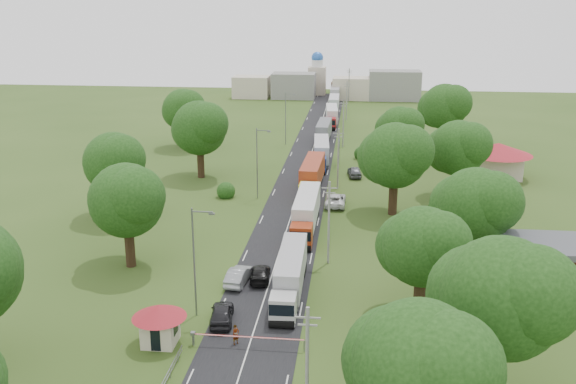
# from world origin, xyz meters

# --- Properties ---
(ground) EXTENTS (260.00, 260.00, 0.00)m
(ground) POSITION_xyz_m (0.00, 0.00, 0.00)
(ground) COLOR #2F4918
(ground) RESTS_ON ground
(road) EXTENTS (8.00, 200.00, 0.04)m
(road) POSITION_xyz_m (0.00, 20.00, 0.00)
(road) COLOR black
(road) RESTS_ON ground
(boom_barrier) EXTENTS (9.22, 0.35, 1.18)m
(boom_barrier) POSITION_xyz_m (-1.36, -25.00, 0.89)
(boom_barrier) COLOR slate
(boom_barrier) RESTS_ON ground
(guard_booth) EXTENTS (4.40, 4.40, 3.45)m
(guard_booth) POSITION_xyz_m (-7.20, -25.00, 2.16)
(guard_booth) COLOR beige
(guard_booth) RESTS_ON ground
(info_sign) EXTENTS (0.12, 3.10, 4.10)m
(info_sign) POSITION_xyz_m (5.20, 35.00, 3.00)
(info_sign) COLOR slate
(info_sign) RESTS_ON ground
(pole_0) EXTENTS (1.60, 0.24, 9.00)m
(pole_0) POSITION_xyz_m (5.50, -35.00, 4.68)
(pole_0) COLOR gray
(pole_0) RESTS_ON ground
(pole_1) EXTENTS (1.60, 0.24, 9.00)m
(pole_1) POSITION_xyz_m (5.50, -7.00, 4.68)
(pole_1) COLOR gray
(pole_1) RESTS_ON ground
(pole_2) EXTENTS (1.60, 0.24, 9.00)m
(pole_2) POSITION_xyz_m (5.50, 21.00, 4.68)
(pole_2) COLOR gray
(pole_2) RESTS_ON ground
(pole_3) EXTENTS (1.60, 0.24, 9.00)m
(pole_3) POSITION_xyz_m (5.50, 49.00, 4.68)
(pole_3) COLOR gray
(pole_3) RESTS_ON ground
(pole_4) EXTENTS (1.60, 0.24, 9.00)m
(pole_4) POSITION_xyz_m (5.50, 77.00, 4.68)
(pole_4) COLOR gray
(pole_4) RESTS_ON ground
(pole_5) EXTENTS (1.60, 0.24, 9.00)m
(pole_5) POSITION_xyz_m (5.50, 105.00, 4.68)
(pole_5) COLOR gray
(pole_5) RESTS_ON ground
(lamp_0) EXTENTS (2.03, 0.22, 10.00)m
(lamp_0) POSITION_xyz_m (-5.35, -20.00, 5.55)
(lamp_0) COLOR slate
(lamp_0) RESTS_ON ground
(lamp_1) EXTENTS (2.03, 0.22, 10.00)m
(lamp_1) POSITION_xyz_m (-5.35, 15.00, 5.55)
(lamp_1) COLOR slate
(lamp_1) RESTS_ON ground
(lamp_2) EXTENTS (2.03, 0.22, 10.00)m
(lamp_2) POSITION_xyz_m (-5.35, 50.00, 5.55)
(lamp_2) COLOR slate
(lamp_2) RESTS_ON ground
(tree_0) EXTENTS (8.80, 8.80, 11.07)m
(tree_0) POSITION_xyz_m (11.99, -37.84, 7.22)
(tree_0) COLOR #382616
(tree_0) RESTS_ON ground
(tree_1) EXTENTS (9.60, 9.60, 12.05)m
(tree_1) POSITION_xyz_m (17.99, -29.83, 7.85)
(tree_1) COLOR #382616
(tree_1) RESTS_ON ground
(tree_2) EXTENTS (8.00, 8.00, 10.10)m
(tree_2) POSITION_xyz_m (13.99, -17.86, 6.60)
(tree_2) COLOR #382616
(tree_2) RESTS_ON ground
(tree_3) EXTENTS (8.80, 8.80, 11.07)m
(tree_3) POSITION_xyz_m (19.99, -7.84, 7.22)
(tree_3) COLOR #382616
(tree_3) RESTS_ON ground
(tree_4) EXTENTS (9.60, 9.60, 12.05)m
(tree_4) POSITION_xyz_m (12.99, 10.17, 7.85)
(tree_4) COLOR #382616
(tree_4) RESTS_ON ground
(tree_5) EXTENTS (8.80, 8.80, 11.07)m
(tree_5) POSITION_xyz_m (21.99, 18.16, 7.22)
(tree_5) COLOR #382616
(tree_5) RESTS_ON ground
(tree_6) EXTENTS (8.00, 8.00, 10.10)m
(tree_6) POSITION_xyz_m (14.99, 35.14, 6.60)
(tree_6) COLOR #382616
(tree_6) RESTS_ON ground
(tree_7) EXTENTS (9.60, 9.60, 12.05)m
(tree_7) POSITION_xyz_m (23.99, 50.17, 7.85)
(tree_7) COLOR #382616
(tree_7) RESTS_ON ground
(tree_10) EXTENTS (8.80, 8.80, 11.07)m
(tree_10) POSITION_xyz_m (-15.01, -9.84, 7.22)
(tree_10) COLOR #382616
(tree_10) RESTS_ON ground
(tree_11) EXTENTS (8.80, 8.80, 11.07)m
(tree_11) POSITION_xyz_m (-22.01, 5.16, 7.22)
(tree_11) COLOR #382616
(tree_11) RESTS_ON ground
(tree_12) EXTENTS (9.60, 9.60, 12.05)m
(tree_12) POSITION_xyz_m (-16.01, 25.17, 7.85)
(tree_12) COLOR #382616
(tree_12) RESTS_ON ground
(tree_13) EXTENTS (8.80, 8.80, 11.07)m
(tree_13) POSITION_xyz_m (-24.01, 45.16, 7.22)
(tree_13) COLOR #382616
(tree_13) RESTS_ON ground
(house_brick) EXTENTS (8.60, 6.60, 5.20)m
(house_brick) POSITION_xyz_m (26.00, -12.00, 2.65)
(house_brick) COLOR maroon
(house_brick) RESTS_ON ground
(house_cream) EXTENTS (10.08, 10.08, 5.80)m
(house_cream) POSITION_xyz_m (30.00, 30.00, 3.64)
(house_cream) COLOR beige
(house_cream) RESTS_ON ground
(distant_town) EXTENTS (52.00, 8.00, 8.00)m
(distant_town) POSITION_xyz_m (0.68, 110.00, 3.49)
(distant_town) COLOR gray
(distant_town) RESTS_ON ground
(church) EXTENTS (5.00, 5.00, 12.30)m
(church) POSITION_xyz_m (-4.00, 118.00, 5.39)
(church) COLOR beige
(church) RESTS_ON ground
(truck_0) EXTENTS (2.55, 13.66, 3.78)m
(truck_0) POSITION_xyz_m (2.28, -14.74, 2.01)
(truck_0) COLOR beige
(truck_0) RESTS_ON ground
(truck_1) EXTENTS (2.58, 14.72, 4.08)m
(truck_1) POSITION_xyz_m (2.31, 3.07, 2.17)
(truck_1) COLOR #982D11
(truck_1) RESTS_ON ground
(truck_2) EXTENTS (3.00, 15.16, 4.19)m
(truck_2) POSITION_xyz_m (1.80, 19.68, 2.22)
(truck_2) COLOR gold
(truck_2) RESTS_ON ground
(truck_3) EXTENTS (3.17, 14.23, 3.93)m
(truck_3) POSITION_xyz_m (2.19, 35.22, 2.08)
(truck_3) COLOR #1B3DA7
(truck_3) RESTS_ON ground
(truck_4) EXTENTS (2.65, 13.84, 3.83)m
(truck_4) POSITION_xyz_m (1.63, 52.69, 2.03)
(truck_4) COLOR silver
(truck_4) RESTS_ON ground
(truck_5) EXTENTS (3.11, 14.04, 3.88)m
(truck_5) POSITION_xyz_m (2.38, 70.91, 2.06)
(truck_5) COLOR maroon
(truck_5) RESTS_ON ground
(truck_6) EXTENTS (2.52, 13.77, 3.81)m
(truck_6) POSITION_xyz_m (2.23, 87.15, 2.02)
(truck_6) COLOR #225C37
(truck_6) RESTS_ON ground
(truck_7) EXTENTS (2.37, 13.77, 3.82)m
(truck_7) POSITION_xyz_m (1.81, 104.86, 2.03)
(truck_7) COLOR beige
(truck_7) RESTS_ON ground
(truck_8) EXTENTS (3.10, 14.05, 3.88)m
(truck_8) POSITION_xyz_m (1.78, 119.95, 2.06)
(truck_8) COLOR brown
(truck_8) RESTS_ON ground
(car_lane_front) EXTENTS (2.52, 4.97, 1.62)m
(car_lane_front) POSITION_xyz_m (-3.00, -20.94, 0.81)
(car_lane_front) COLOR black
(car_lane_front) RESTS_ON ground
(car_lane_mid) EXTENTS (2.22, 5.02, 1.60)m
(car_lane_mid) POSITION_xyz_m (-3.00, -13.00, 0.80)
(car_lane_mid) COLOR gray
(car_lane_mid) RESTS_ON ground
(car_lane_rear) EXTENTS (2.32, 4.83, 1.36)m
(car_lane_rear) POSITION_xyz_m (-1.00, -12.00, 0.68)
(car_lane_rear) COLOR black
(car_lane_rear) RESTS_ON ground
(car_verge_near) EXTENTS (2.69, 5.78, 1.60)m
(car_verge_near) POSITION_xyz_m (5.50, 12.88, 0.80)
(car_verge_near) COLOR white
(car_verge_near) RESTS_ON ground
(car_verge_far) EXTENTS (2.50, 4.99, 1.63)m
(car_verge_far) POSITION_xyz_m (7.92, 27.95, 0.82)
(car_verge_far) COLOR #53565A
(car_verge_far) RESTS_ON ground
(pedestrian_near) EXTENTS (0.72, 0.71, 1.68)m
(pedestrian_near) POSITION_xyz_m (-1.09, -24.50, 0.84)
(pedestrian_near) COLOR gray
(pedestrian_near) RESTS_ON ground
(pedestrian_booth) EXTENTS (1.12, 1.20, 1.96)m
(pedestrian_booth) POSITION_xyz_m (-6.50, -25.78, 0.98)
(pedestrian_booth) COLOR gray
(pedestrian_booth) RESTS_ON ground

